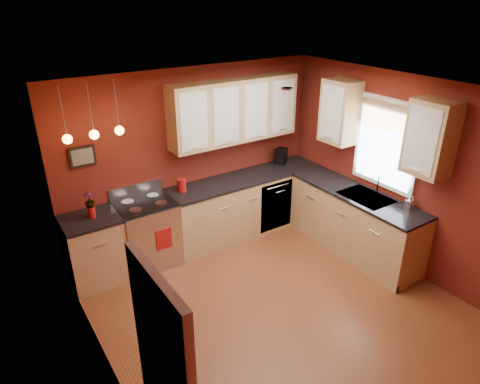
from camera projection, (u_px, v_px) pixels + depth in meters
floor at (280, 309)px, 5.21m from camera, size 4.20×4.20×0.00m
ceiling at (291, 95)px, 4.09m from camera, size 4.00×4.20×0.02m
wall_back at (194, 158)px, 6.23m from camera, size 4.00×0.02×2.60m
wall_front at (469, 330)px, 3.07m from camera, size 4.00×0.02×2.60m
wall_left at (102, 276)px, 3.65m from camera, size 0.02×4.20×2.60m
wall_right at (403, 175)px, 5.65m from camera, size 0.02×4.20×2.60m
base_cabinets_back_left at (95, 251)px, 5.54m from camera, size 0.70×0.60×0.90m
base_cabinets_back_right at (246, 205)px, 6.73m from camera, size 2.54×0.60×0.90m
base_cabinets_right at (354, 223)px, 6.20m from camera, size 0.60×2.10×0.90m
counter_back_left at (90, 219)px, 5.34m from camera, size 0.70×0.62×0.04m
counter_back_right at (246, 178)px, 6.53m from camera, size 2.54×0.62×0.04m
counter_right at (358, 194)px, 6.00m from camera, size 0.62×2.10×0.04m
gas_range at (148, 233)px, 5.90m from camera, size 0.76×0.64×1.11m
dishwasher_front at (276, 206)px, 6.70m from camera, size 0.60×0.02×0.80m
sink at (366, 198)px, 5.89m from camera, size 0.50×0.70×0.33m
window at (387, 141)px, 5.70m from camera, size 0.06×1.02×1.22m
upper_cabinets_back at (234, 111)px, 6.12m from camera, size 2.00×0.35×0.90m
upper_cabinets_right at (381, 124)px, 5.53m from camera, size 0.35×1.95×0.90m
wall_picture at (82, 156)px, 5.29m from camera, size 0.32×0.03×0.26m
pendant_lights at (94, 134)px, 4.94m from camera, size 0.71×0.11×0.66m
red_canister at (182, 185)px, 5.99m from camera, size 0.13×0.13×0.19m
red_vase at (91, 212)px, 5.31m from camera, size 0.09×0.09×0.15m
flowers at (89, 201)px, 5.24m from camera, size 0.13×0.13×0.21m
coffee_maker at (281, 157)px, 6.95m from camera, size 0.22×0.22×0.26m
soap_pump at (410, 202)px, 5.52m from camera, size 0.09×0.09×0.18m
dish_towel at (164, 239)px, 5.68m from camera, size 0.22×0.02×0.30m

